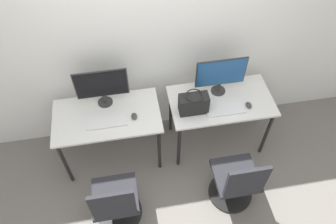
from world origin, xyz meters
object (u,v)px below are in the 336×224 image
keyboard_right (225,109)px  mouse_right (249,105)px  office_chair_left (116,204)px  mouse_left (134,116)px  office_chair_right (236,183)px  keyboard_left (107,122)px  monitor_left (102,86)px  handbag (194,104)px  monitor_right (221,74)px

keyboard_right → mouse_right: 0.26m
office_chair_left → mouse_right: (1.50, 0.66, 0.42)m
mouse_left → office_chair_right: 1.25m
keyboard_left → keyboard_right: (1.23, -0.05, 0.00)m
mouse_left → keyboard_right: mouse_left is taller
office_chair_left → keyboard_left: bearing=89.4°
monitor_left → office_chair_right: size_ratio=0.62×
monitor_left → mouse_right: monitor_left is taller
office_chair_left → keyboard_right: size_ratio=2.13×
office_chair_left → mouse_right: bearing=24.0°
mouse_left → office_chair_left: (-0.29, -0.72, -0.42)m
mouse_right → handbag: handbag is taller
handbag → office_chair_right: bearing=-64.8°
keyboard_left → monitor_right: size_ratio=0.76×
keyboard_left → handbag: 0.90m
monitor_left → handbag: (0.90, -0.27, -0.14)m
monitor_right → mouse_right: size_ratio=5.98×
office_chair_left → mouse_right: 1.69m
keyboard_left → office_chair_right: bearing=-29.4°
office_chair_left → office_chair_right: same height
office_chair_left → monitor_right: bearing=37.0°
monitor_right → mouse_right: 0.44m
office_chair_right → mouse_left: bearing=143.0°
mouse_left → monitor_right: monitor_right is taller
office_chair_left → keyboard_right: office_chair_left is taller
monitor_left → keyboard_right: size_ratio=1.32×
mouse_left → office_chair_left: bearing=-111.8°
monitor_left → mouse_right: bearing=-11.9°
monitor_right → handbag: monitor_right is taller
office_chair_left → mouse_left: bearing=68.2°
keyboard_left → mouse_left: (0.28, 0.02, 0.01)m
keyboard_left → monitor_right: (1.23, 0.23, 0.24)m
monitor_left → handbag: bearing=-17.0°
keyboard_right → mouse_right: bearing=2.0°
keyboard_left → mouse_right: mouse_right is taller
office_chair_left → handbag: bearing=37.9°
office_chair_left → mouse_right: office_chair_left is taller
office_chair_right → monitor_right: bearing=89.4°
monitor_left → office_chair_left: size_ratio=0.62×
keyboard_left → office_chair_left: (-0.01, -0.70, -0.41)m
keyboard_right → handbag: 0.35m
office_chair_left → monitor_right: 1.68m
monitor_right → office_chair_left: bearing=-143.0°
keyboard_left → office_chair_left: office_chair_left is taller
office_chair_left → keyboard_right: (1.24, 0.66, 0.41)m
monitor_right → keyboard_right: size_ratio=1.32×
monitor_left → keyboard_right: monitor_left is taller
monitor_right → handbag: bearing=-145.5°
monitor_right → handbag: (-0.33, -0.23, -0.14)m
mouse_left → office_chair_right: (0.94, -0.71, -0.42)m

